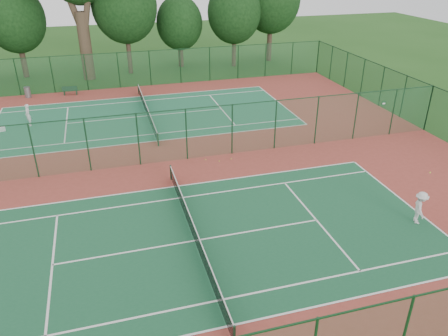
{
  "coord_description": "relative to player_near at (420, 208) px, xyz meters",
  "views": [
    {
      "loc": [
        -3.33,
        -25.7,
        12.48
      ],
      "look_at": [
        2.62,
        -5.01,
        1.6
      ],
      "focal_mm": 35.0,
      "sensor_mm": 36.0,
      "label": 1
    }
  ],
  "objects": [
    {
      "name": "evergreen_row",
      "position": [
        -10.71,
        34.83,
        -0.89
      ],
      "size": [
        39.0,
        5.0,
        12.0
      ],
      "primitive_type": null,
      "color": "black",
      "rests_on": "ground"
    },
    {
      "name": "fence_divider",
      "position": [
        -11.21,
        10.58,
        0.87
      ],
      "size": [
        40.0,
        0.09,
        3.5
      ],
      "color": "#1B5330",
      "rests_on": "ground"
    },
    {
      "name": "player_far",
      "position": [
        -20.32,
        19.94,
        -0.01
      ],
      "size": [
        0.64,
        0.74,
        1.72
      ],
      "primitive_type": "imported",
      "rotation": [
        0.0,
        0.0,
        -1.13
      ],
      "color": "silver",
      "rests_on": "court_far"
    },
    {
      "name": "fence_east",
      "position": [
        8.79,
        10.58,
        0.87
      ],
      "size": [
        0.09,
        36.0,
        3.5
      ],
      "rotation": [
        0.0,
        0.0,
        1.57
      ],
      "color": "#18482D",
      "rests_on": "ground"
    },
    {
      "name": "tennis_net_near",
      "position": [
        -11.21,
        1.58,
        -0.34
      ],
      "size": [
        0.1,
        12.9,
        0.97
      ],
      "color": "#133620",
      "rests_on": "ground"
    },
    {
      "name": "court_far",
      "position": [
        -11.21,
        19.58,
        -0.87
      ],
      "size": [
        23.77,
        10.97,
        0.01
      ],
      "primitive_type": "cube",
      "color": "#226B47",
      "rests_on": "red_pad"
    },
    {
      "name": "player_near",
      "position": [
        0.0,
        0.0,
        0.0
      ],
      "size": [
        1.05,
        1.29,
        1.74
      ],
      "primitive_type": "imported",
      "rotation": [
        0.0,
        0.0,
        1.14
      ],
      "color": "silver",
      "rests_on": "court_near"
    },
    {
      "name": "ground",
      "position": [
        -11.21,
        10.58,
        -0.89
      ],
      "size": [
        120.0,
        120.0,
        0.0
      ],
      "primitive_type": "plane",
      "color": "#214F18",
      "rests_on": "ground"
    },
    {
      "name": "fence_north",
      "position": [
        -11.21,
        28.58,
        0.87
      ],
      "size": [
        40.0,
        0.09,
        3.5
      ],
      "color": "#1B522E",
      "rests_on": "ground"
    },
    {
      "name": "tennis_net_far",
      "position": [
        -11.21,
        19.58,
        -0.34
      ],
      "size": [
        0.1,
        12.9,
        0.97
      ],
      "color": "#153B21",
      "rests_on": "ground"
    },
    {
      "name": "bench",
      "position": [
        -17.46,
        27.42,
        -0.43
      ],
      "size": [
        1.44,
        0.56,
        0.86
      ],
      "rotation": [
        0.0,
        0.0,
        -0.11
      ],
      "color": "#13371F",
      "rests_on": "red_pad"
    },
    {
      "name": "stray_ball_a",
      "position": [
        -6.92,
        9.7,
        -0.84
      ],
      "size": [
        0.07,
        0.07,
        0.07
      ],
      "primitive_type": "sphere",
      "color": "#D0EA36",
      "rests_on": "red_pad"
    },
    {
      "name": "red_pad",
      "position": [
        -11.21,
        10.58,
        -0.88
      ],
      "size": [
        40.0,
        36.0,
        0.01
      ],
      "primitive_type": "cube",
      "color": "maroon",
      "rests_on": "ground"
    },
    {
      "name": "court_near",
      "position": [
        -11.21,
        1.58,
        -0.87
      ],
      "size": [
        23.77,
        10.97,
        0.01
      ],
      "primitive_type": "cube",
      "color": "#1B5634",
      "rests_on": "red_pad"
    },
    {
      "name": "stray_ball_b",
      "position": [
        -7.76,
        9.59,
        -0.84
      ],
      "size": [
        0.07,
        0.07,
        0.07
      ],
      "primitive_type": "sphere",
      "color": "#B5CA2F",
      "rests_on": "red_pad"
    },
    {
      "name": "stray_ball_c",
      "position": [
        -8.55,
        10.06,
        -0.85
      ],
      "size": [
        0.06,
        0.06,
        0.06
      ],
      "primitive_type": "sphere",
      "color": "#CBD431",
      "rests_on": "red_pad"
    },
    {
      "name": "trash_bin",
      "position": [
        -21.23,
        27.71,
        -0.38
      ],
      "size": [
        0.7,
        0.7,
        1.0
      ],
      "primitive_type": "cylinder",
      "rotation": [
        0.0,
        0.0,
        -0.33
      ],
      "color": "slate",
      "rests_on": "red_pad"
    }
  ]
}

